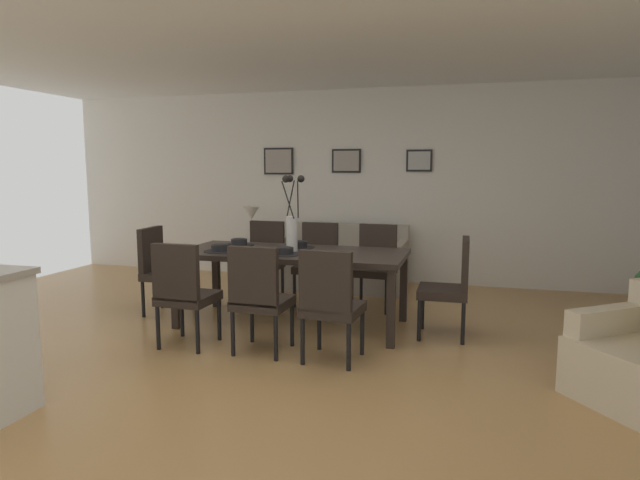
% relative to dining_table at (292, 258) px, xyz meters
% --- Properties ---
extents(ground_plane, '(9.00, 9.00, 0.00)m').
position_rel_dining_table_xyz_m(ground_plane, '(0.27, -0.87, -0.67)').
color(ground_plane, tan).
extents(back_wall_panel, '(9.00, 0.10, 2.60)m').
position_rel_dining_table_xyz_m(back_wall_panel, '(0.27, 2.38, 0.63)').
color(back_wall_panel, silver).
rests_on(back_wall_panel, ground).
extents(ceiling_panel, '(9.00, 7.20, 0.08)m').
position_rel_dining_table_xyz_m(ceiling_panel, '(0.27, -0.47, 1.97)').
color(ceiling_panel, white).
extents(dining_table, '(2.20, 0.98, 0.74)m').
position_rel_dining_table_xyz_m(dining_table, '(0.00, 0.00, 0.00)').
color(dining_table, black).
rests_on(dining_table, ground).
extents(dining_chair_near_left, '(0.45, 0.45, 0.92)m').
position_rel_dining_table_xyz_m(dining_chair_near_left, '(-0.67, -0.91, -0.16)').
color(dining_chair_near_left, black).
rests_on(dining_chair_near_left, ground).
extents(dining_chair_near_right, '(0.45, 0.45, 0.92)m').
position_rel_dining_table_xyz_m(dining_chair_near_right, '(-0.66, 0.90, -0.16)').
color(dining_chair_near_right, black).
rests_on(dining_chair_near_right, ground).
extents(dining_chair_far_left, '(0.45, 0.45, 0.92)m').
position_rel_dining_table_xyz_m(dining_chair_far_left, '(0.01, -0.88, -0.16)').
color(dining_chair_far_left, black).
rests_on(dining_chair_far_left, ground).
extents(dining_chair_far_right, '(0.44, 0.44, 0.92)m').
position_rel_dining_table_xyz_m(dining_chair_far_right, '(-0.00, 0.90, -0.16)').
color(dining_chair_far_right, black).
rests_on(dining_chair_far_right, ground).
extents(dining_chair_mid_left, '(0.47, 0.47, 0.92)m').
position_rel_dining_table_xyz_m(dining_chair_mid_left, '(0.63, -0.92, -0.16)').
color(dining_chair_mid_left, black).
rests_on(dining_chair_mid_left, ground).
extents(dining_chair_mid_right, '(0.47, 0.47, 0.92)m').
position_rel_dining_table_xyz_m(dining_chair_mid_right, '(0.67, 0.90, -0.16)').
color(dining_chair_mid_right, black).
rests_on(dining_chair_mid_right, ground).
extents(dining_chair_head_west, '(0.46, 0.46, 0.92)m').
position_rel_dining_table_xyz_m(dining_chair_head_west, '(-1.48, 0.03, -0.16)').
color(dining_chair_head_west, black).
rests_on(dining_chair_head_west, ground).
extents(dining_chair_head_east, '(0.45, 0.45, 0.92)m').
position_rel_dining_table_xyz_m(dining_chair_head_east, '(1.52, 0.02, -0.16)').
color(dining_chair_head_east, black).
rests_on(dining_chair_head_east, ground).
extents(centerpiece_vase, '(0.21, 0.23, 0.73)m').
position_rel_dining_table_xyz_m(centerpiece_vase, '(0.00, 0.00, 0.35)').
color(centerpiece_vase, silver).
rests_on(centerpiece_vase, dining_table).
extents(placemat_near_left, '(0.32, 0.32, 0.01)m').
position_rel_dining_table_xyz_m(placemat_near_left, '(-0.66, -0.22, 0.07)').
color(placemat_near_left, black).
rests_on(placemat_near_left, dining_table).
extents(bowl_near_left, '(0.17, 0.17, 0.07)m').
position_rel_dining_table_xyz_m(bowl_near_left, '(-0.66, -0.22, 0.11)').
color(bowl_near_left, black).
rests_on(bowl_near_left, dining_table).
extents(placemat_near_right, '(0.32, 0.32, 0.01)m').
position_rel_dining_table_xyz_m(placemat_near_right, '(-0.66, 0.22, 0.07)').
color(placemat_near_right, black).
rests_on(placemat_near_right, dining_table).
extents(bowl_near_right, '(0.17, 0.17, 0.07)m').
position_rel_dining_table_xyz_m(bowl_near_right, '(-0.66, 0.22, 0.11)').
color(bowl_near_right, black).
rests_on(bowl_near_right, dining_table).
extents(placemat_far_left, '(0.32, 0.32, 0.01)m').
position_rel_dining_table_xyz_m(placemat_far_left, '(0.00, -0.22, 0.07)').
color(placemat_far_left, black).
rests_on(placemat_far_left, dining_table).
extents(bowl_far_left, '(0.17, 0.17, 0.07)m').
position_rel_dining_table_xyz_m(bowl_far_left, '(0.00, -0.22, 0.11)').
color(bowl_far_left, black).
rests_on(bowl_far_left, dining_table).
extents(placemat_far_right, '(0.32, 0.32, 0.01)m').
position_rel_dining_table_xyz_m(placemat_far_right, '(0.00, 0.22, 0.07)').
color(placemat_far_right, black).
rests_on(placemat_far_right, dining_table).
extents(bowl_far_right, '(0.17, 0.17, 0.07)m').
position_rel_dining_table_xyz_m(bowl_far_right, '(0.00, 0.22, 0.11)').
color(bowl_far_right, black).
rests_on(bowl_far_right, dining_table).
extents(sofa, '(1.73, 0.84, 0.80)m').
position_rel_dining_table_xyz_m(sofa, '(0.03, 1.83, -0.39)').
color(sofa, '#A89E8E').
rests_on(sofa, ground).
extents(side_table, '(0.36, 0.36, 0.52)m').
position_rel_dining_table_xyz_m(side_table, '(-1.17, 1.75, -0.41)').
color(side_table, black).
rests_on(side_table, ground).
extents(table_lamp, '(0.22, 0.22, 0.51)m').
position_rel_dining_table_xyz_m(table_lamp, '(-1.17, 1.75, 0.22)').
color(table_lamp, beige).
rests_on(table_lamp, side_table).
extents(framed_picture_left, '(0.43, 0.03, 0.37)m').
position_rel_dining_table_xyz_m(framed_picture_left, '(-0.98, 2.31, 0.97)').
color(framed_picture_left, black).
extents(framed_picture_center, '(0.40, 0.03, 0.32)m').
position_rel_dining_table_xyz_m(framed_picture_center, '(0.00, 2.31, 0.97)').
color(framed_picture_center, black).
extents(framed_picture_right, '(0.34, 0.03, 0.29)m').
position_rel_dining_table_xyz_m(framed_picture_right, '(0.98, 2.31, 0.97)').
color(framed_picture_right, black).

